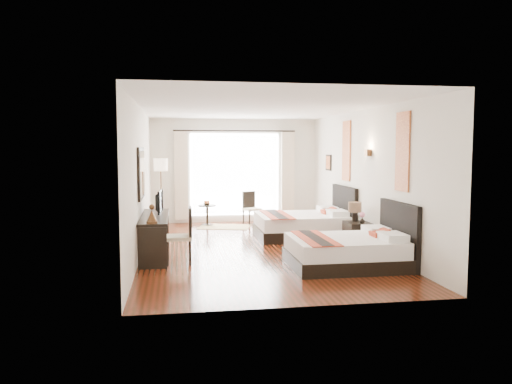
{
  "coord_description": "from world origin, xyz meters",
  "views": [
    {
      "loc": [
        -1.58,
        -9.76,
        2.01
      ],
      "look_at": [
        0.04,
        0.35,
        1.11
      ],
      "focal_mm": 35.0,
      "sensor_mm": 36.0,
      "label": 1
    }
  ],
  "objects": [
    {
      "name": "art_panel_far",
      "position": [
        2.23,
        1.08,
        1.95
      ],
      "size": [
        0.03,
        0.5,
        1.35
      ],
      "primitive_type": "cube",
      "color": "maroon",
      "rests_on": "wall_headboard"
    },
    {
      "name": "wall_window",
      "position": [
        0.0,
        3.75,
        1.4
      ],
      "size": [
        4.5,
        0.01,
        2.8
      ],
      "primitive_type": "cube",
      "color": "silver",
      "rests_on": "floor"
    },
    {
      "name": "vase",
      "position": [
        2.02,
        -0.51,
        0.56
      ],
      "size": [
        0.15,
        0.15,
        0.12
      ],
      "primitive_type": "imported",
      "rotation": [
        0.0,
        0.0,
        -0.37
      ],
      "color": "black",
      "rests_on": "nightstand"
    },
    {
      "name": "console_desk",
      "position": [
        -1.99,
        -0.33,
        0.38
      ],
      "size": [
        0.5,
        2.2,
        0.76
      ],
      "primitive_type": "cube",
      "color": "black",
      "rests_on": "floor"
    },
    {
      "name": "wall_entry",
      "position": [
        0.0,
        -3.75,
        1.4
      ],
      "size": [
        4.5,
        0.01,
        2.8
      ],
      "primitive_type": "cube",
      "color": "silver",
      "rests_on": "floor"
    },
    {
      "name": "drape_left",
      "position": [
        -1.45,
        3.63,
        1.28
      ],
      "size": [
        0.35,
        0.14,
        2.35
      ],
      "primitive_type": "cube",
      "color": "#BDAA92",
      "rests_on": "floor"
    },
    {
      "name": "side_table",
      "position": [
        -0.79,
        3.21,
        0.27
      ],
      "size": [
        0.47,
        0.47,
        0.54
      ],
      "primitive_type": "cylinder",
      "color": "black",
      "rests_on": "floor"
    },
    {
      "name": "mirror_frame",
      "position": [
        -2.22,
        -0.33,
        1.55
      ],
      "size": [
        0.04,
        1.25,
        0.95
      ],
      "primitive_type": "cube",
      "color": "black",
      "rests_on": "wall_desk"
    },
    {
      "name": "window_glass",
      "position": [
        0.0,
        3.73,
        1.3
      ],
      "size": [
        2.4,
        0.02,
        2.2
      ],
      "primitive_type": "cube",
      "color": "white",
      "rests_on": "wall_window"
    },
    {
      "name": "nightstand",
      "position": [
        2.0,
        -0.31,
        0.27
      ],
      "size": [
        0.45,
        0.56,
        0.54
      ],
      "primitive_type": "cube",
      "color": "black",
      "rests_on": "floor"
    },
    {
      "name": "floor",
      "position": [
        0.0,
        0.0,
        -0.01
      ],
      "size": [
        4.5,
        7.5,
        0.01
      ],
      "primitive_type": "cube",
      "color": "#361809",
      "rests_on": "ground"
    },
    {
      "name": "art_panel_near",
      "position": [
        2.23,
        -1.76,
        1.95
      ],
      "size": [
        0.03,
        0.5,
        1.35
      ],
      "primitive_type": "cube",
      "color": "maroon",
      "rests_on": "wall_headboard"
    },
    {
      "name": "wall_headboard",
      "position": [
        2.25,
        0.0,
        1.4
      ],
      "size": [
        0.01,
        7.5,
        2.8
      ],
      "primitive_type": "cube",
      "color": "silver",
      "rests_on": "floor"
    },
    {
      "name": "sheer_curtain",
      "position": [
        0.0,
        3.67,
        1.3
      ],
      "size": [
        2.3,
        0.02,
        2.1
      ],
      "primitive_type": "cube",
      "color": "white",
      "rests_on": "wall_window"
    },
    {
      "name": "desk_chair",
      "position": [
        -1.53,
        -1.06,
        0.3
      ],
      "size": [
        0.46,
        0.46,
        0.99
      ],
      "rotation": [
        0.0,
        0.0,
        3.14
      ],
      "color": "#C4B597",
      "rests_on": "floor"
    },
    {
      "name": "bed_near",
      "position": [
        1.33,
        -1.76,
        0.28
      ],
      "size": [
        1.94,
        1.51,
        1.09
      ],
      "color": "black",
      "rests_on": "floor"
    },
    {
      "name": "fruit_bowl",
      "position": [
        -0.81,
        3.18,
        0.56
      ],
      "size": [
        0.22,
        0.22,
        0.05
      ],
      "primitive_type": "imported",
      "rotation": [
        0.0,
        0.0,
        0.13
      ],
      "color": "#432D18",
      "rests_on": "side_table"
    },
    {
      "name": "mirror_glass",
      "position": [
        -2.19,
        -0.33,
        1.55
      ],
      "size": [
        0.01,
        1.12,
        0.82
      ],
      "primitive_type": "cube",
      "color": "white",
      "rests_on": "mirror_frame"
    },
    {
      "name": "wall_desk",
      "position": [
        -2.25,
        0.0,
        1.4
      ],
      "size": [
        0.01,
        7.5,
        2.8
      ],
      "primitive_type": "cube",
      "color": "silver",
      "rests_on": "floor"
    },
    {
      "name": "table_lamp",
      "position": [
        1.98,
        -0.19,
        0.79
      ],
      "size": [
        0.27,
        0.27,
        0.42
      ],
      "color": "black",
      "rests_on": "nightstand"
    },
    {
      "name": "window_chair",
      "position": [
        0.39,
        3.27,
        0.26
      ],
      "size": [
        0.51,
        0.51,
        0.86
      ],
      "rotation": [
        0.0,
        0.0,
        -1.22
      ],
      "color": "#C4B597",
      "rests_on": "floor"
    },
    {
      "name": "bed_far",
      "position": [
        1.28,
        1.08,
        0.3
      ],
      "size": [
        2.05,
        1.6,
        1.15
      ],
      "color": "black",
      "rests_on": "floor"
    },
    {
      "name": "wall_sconce",
      "position": [
        2.19,
        -0.31,
        1.92
      ],
      "size": [
        0.1,
        0.14,
        0.14
      ],
      "primitive_type": "cube",
      "color": "#452C18",
      "rests_on": "wall_headboard"
    },
    {
      "name": "drape_right",
      "position": [
        1.45,
        3.63,
        1.28
      ],
      "size": [
        0.35,
        0.14,
        2.35
      ],
      "primitive_type": "cube",
      "color": "#BDAA92",
      "rests_on": "floor"
    },
    {
      "name": "ceiling",
      "position": [
        0.0,
        0.0,
        2.79
      ],
      "size": [
        4.5,
        7.5,
        0.02
      ],
      "primitive_type": "cube",
      "color": "white",
      "rests_on": "wall_headboard"
    },
    {
      "name": "floor_lamp",
      "position": [
        -1.96,
        3.1,
        1.48
      ],
      "size": [
        0.35,
        0.35,
        1.75
      ],
      "color": "black",
      "rests_on": "floor"
    },
    {
      "name": "jute_rug",
      "position": [
        -0.38,
        2.84,
        0.01
      ],
      "size": [
        1.46,
        1.18,
        0.01
      ],
      "primitive_type": "cube",
      "rotation": [
        0.0,
        0.0,
        -0.27
      ],
      "color": "tan",
      "rests_on": "floor"
    },
    {
      "name": "television",
      "position": [
        -1.97,
        0.09,
        0.98
      ],
      "size": [
        0.15,
        0.77,
        0.44
      ],
      "primitive_type": "imported",
      "rotation": [
        0.0,
        0.0,
        1.51
      ],
      "color": "black",
      "rests_on": "console_desk"
    },
    {
      "name": "bronze_figurine",
      "position": [
        -1.99,
        -1.33,
        0.9
      ],
      "size": [
        0.21,
        0.21,
        0.28
      ],
      "primitive_type": null,
      "rotation": [
        0.0,
        0.0,
        -0.11
      ],
      "color": "#452C18",
      "rests_on": "console_desk"
    }
  ]
}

